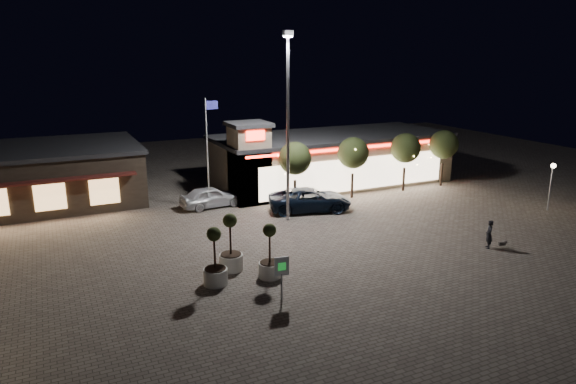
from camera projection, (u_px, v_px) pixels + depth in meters
name	position (u px, v px, depth m)	size (l,w,h in m)	color
ground	(318.00, 268.00, 27.16)	(90.00, 90.00, 0.00)	#6E6459
retail_building	(328.00, 159.00, 44.32)	(20.40, 8.40, 6.10)	tan
restaurant_building	(26.00, 176.00, 38.24)	(16.40, 11.00, 4.30)	#382D23
floodlight_pole	(288.00, 117.00, 33.14)	(0.60, 0.40, 12.38)	gray
flagpole	(208.00, 144.00, 36.48)	(0.95, 0.10, 8.00)	white
lamp_post_east	(552.00, 177.00, 36.53)	(0.36, 0.36, 3.48)	gray
string_tree_a	(295.00, 159.00, 37.49)	(2.42, 2.42, 4.79)	#332319
string_tree_b	(353.00, 153.00, 39.55)	(2.42, 2.42, 4.79)	#332319
string_tree_c	(406.00, 148.00, 41.62)	(2.42, 2.42, 4.79)	#332319
string_tree_d	(444.00, 145.00, 43.27)	(2.42, 2.42, 4.79)	#332319
pickup_truck	(310.00, 200.00, 36.89)	(2.74, 5.94, 1.65)	black
white_sedan	(211.00, 197.00, 37.78)	(1.84, 4.57, 1.56)	silver
pedestrian	(489.00, 234.00, 29.70)	(0.61, 0.40, 1.68)	black
dog	(503.00, 243.00, 29.93)	(0.53, 0.30, 0.29)	#59514C
planter_left	(231.00, 253.00, 26.69)	(1.25, 1.25, 3.08)	silver
planter_mid	(215.00, 267.00, 25.00)	(1.20, 1.20, 2.96)	silver
planter_right	(270.00, 261.00, 25.83)	(1.16, 1.16, 2.85)	silver
valet_sign	(282.00, 270.00, 23.29)	(0.69, 0.16, 2.09)	gray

